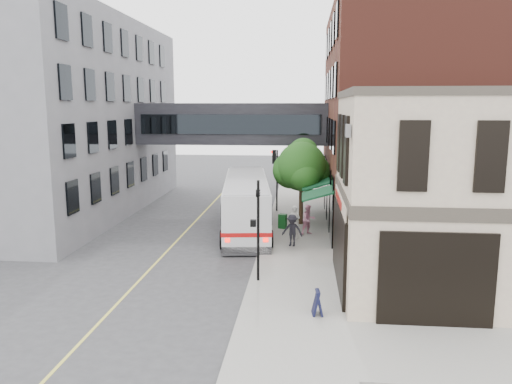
% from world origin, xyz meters
% --- Properties ---
extents(ground, '(120.00, 120.00, 0.00)m').
position_xyz_m(ground, '(0.00, 0.00, 0.00)').
color(ground, '#38383A').
rests_on(ground, ground).
extents(sidewalk_main, '(4.00, 60.00, 0.15)m').
position_xyz_m(sidewalk_main, '(2.00, 14.00, 0.07)').
color(sidewalk_main, gray).
rests_on(sidewalk_main, ground).
extents(corner_building, '(10.19, 8.12, 8.45)m').
position_xyz_m(corner_building, '(8.97, 2.00, 4.21)').
color(corner_building, tan).
rests_on(corner_building, ground).
extents(brick_building, '(13.76, 18.00, 14.00)m').
position_xyz_m(brick_building, '(9.98, 15.00, 6.99)').
color(brick_building, '#57241B').
rests_on(brick_building, ground).
extents(opposite_building, '(14.00, 24.00, 14.00)m').
position_xyz_m(opposite_building, '(-17.00, 16.00, 7.00)').
color(opposite_building, slate).
rests_on(opposite_building, ground).
extents(skyway_bridge, '(14.00, 3.18, 3.00)m').
position_xyz_m(skyway_bridge, '(-3.00, 18.00, 6.50)').
color(skyway_bridge, black).
rests_on(skyway_bridge, ground).
extents(traffic_signal_near, '(0.44, 0.22, 4.60)m').
position_xyz_m(traffic_signal_near, '(0.37, 2.00, 2.98)').
color(traffic_signal_near, black).
rests_on(traffic_signal_near, sidewalk_main).
extents(traffic_signal_far, '(0.53, 0.28, 4.50)m').
position_xyz_m(traffic_signal_far, '(0.26, 17.00, 3.34)').
color(traffic_signal_far, black).
rests_on(traffic_signal_far, sidewalk_main).
extents(street_sign_pole, '(0.08, 0.75, 3.00)m').
position_xyz_m(street_sign_pole, '(0.39, 7.00, 1.93)').
color(street_sign_pole, gray).
rests_on(street_sign_pole, sidewalk_main).
extents(street_tree, '(3.80, 3.20, 5.60)m').
position_xyz_m(street_tree, '(2.19, 13.22, 3.91)').
color(street_tree, '#382619').
rests_on(street_tree, sidewalk_main).
extents(lane_marking, '(0.12, 40.00, 0.01)m').
position_xyz_m(lane_marking, '(-5.00, 10.00, 0.01)').
color(lane_marking, '#D8CC4C').
rests_on(lane_marking, ground).
extents(bus, '(4.08, 12.27, 3.24)m').
position_xyz_m(bus, '(-1.27, 11.72, 1.81)').
color(bus, silver).
rests_on(bus, ground).
extents(pedestrian_a, '(0.83, 0.71, 1.93)m').
position_xyz_m(pedestrian_a, '(1.85, 9.30, 1.12)').
color(pedestrian_a, beige).
rests_on(pedestrian_a, sidewalk_main).
extents(pedestrian_b, '(1.11, 1.04, 1.81)m').
position_xyz_m(pedestrian_b, '(2.67, 10.34, 1.06)').
color(pedestrian_b, pink).
rests_on(pedestrian_b, sidewalk_main).
extents(pedestrian_c, '(1.25, 0.87, 1.77)m').
position_xyz_m(pedestrian_c, '(1.77, 7.69, 1.04)').
color(pedestrian_c, black).
rests_on(pedestrian_c, sidewalk_main).
extents(newspaper_box, '(0.57, 0.54, 0.91)m').
position_xyz_m(newspaper_box, '(1.06, 11.67, 0.61)').
color(newspaper_box, '#12511D').
rests_on(newspaper_box, sidewalk_main).
extents(sandwich_board, '(0.39, 0.56, 0.95)m').
position_xyz_m(sandwich_board, '(2.93, -1.50, 0.62)').
color(sandwich_board, black).
rests_on(sandwich_board, sidewalk_main).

